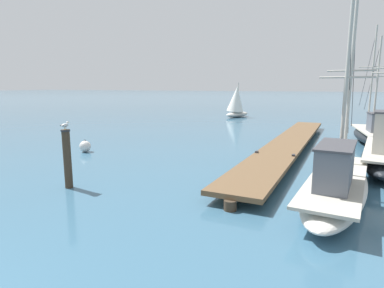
{
  "coord_description": "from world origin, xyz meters",
  "views": [
    {
      "loc": [
        5.93,
        -0.85,
        3.43
      ],
      "look_at": [
        1.74,
        9.53,
        1.4
      ],
      "focal_mm": 30.28,
      "sensor_mm": 36.0,
      "label": 1
    }
  ],
  "objects": [
    {
      "name": "distant_sailboat",
      "position": [
        -2.85,
        33.81,
        1.65
      ],
      "size": [
        2.62,
        3.77,
        3.76
      ],
      "color": "silver",
      "rests_on": "ground"
    },
    {
      "name": "mooring_piling",
      "position": [
        -1.91,
        7.4,
        1.03
      ],
      "size": [
        0.3,
        0.3,
        1.99
      ],
      "color": "#3D3023",
      "rests_on": "ground"
    },
    {
      "name": "fishing_boat_0",
      "position": [
        8.84,
        20.89,
        0.6
      ],
      "size": [
        2.38,
        8.22,
        7.09
      ],
      "color": "black",
      "rests_on": "ground"
    },
    {
      "name": "mooring_buoy",
      "position": [
        -5.46,
        12.45,
        0.3
      ],
      "size": [
        0.59,
        0.59,
        0.66
      ],
      "color": "silver",
      "rests_on": "ground"
    },
    {
      "name": "perched_seagull",
      "position": [
        -1.91,
        7.4,
        2.14
      ],
      "size": [
        0.14,
        0.38,
        0.26
      ],
      "color": "gold",
      "rests_on": "mooring_piling"
    },
    {
      "name": "fishing_boat_1",
      "position": [
        8.43,
        14.37,
        0.69
      ],
      "size": [
        2.64,
        8.58,
        6.77
      ],
      "color": "black",
      "rests_on": "ground"
    },
    {
      "name": "fishing_boat_6",
      "position": [
        6.46,
        9.46,
        0.57
      ],
      "size": [
        2.63,
        8.61,
        6.25
      ],
      "color": "silver",
      "rests_on": "ground"
    },
    {
      "name": "floating_dock",
      "position": [
        4.35,
        17.33,
        0.36
      ],
      "size": [
        3.07,
        20.06,
        0.53
      ],
      "color": "brown",
      "rests_on": "ground"
    }
  ]
}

